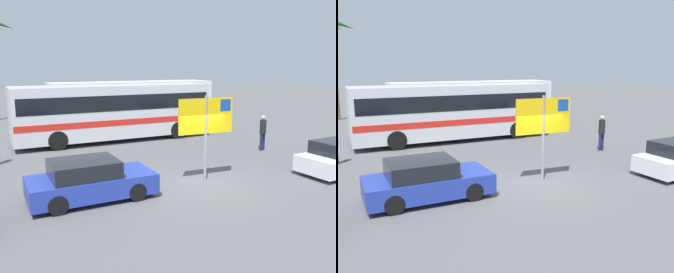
{
  "view_description": "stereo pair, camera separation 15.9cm",
  "coord_description": "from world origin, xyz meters",
  "views": [
    {
      "loc": [
        -6.64,
        -10.62,
        4.27
      ],
      "look_at": [
        0.15,
        2.91,
        1.3
      ],
      "focal_mm": 38.87,
      "sensor_mm": 36.0,
      "label": 1
    },
    {
      "loc": [
        -6.49,
        -10.69,
        4.27
      ],
      "look_at": [
        0.15,
        2.91,
        1.3
      ],
      "focal_mm": 38.87,
      "sensor_mm": 36.0,
      "label": 2
    }
  ],
  "objects": [
    {
      "name": "bus_front_coach",
      "position": [
        -0.07,
        9.3,
        1.78
      ],
      "size": [
        11.15,
        2.69,
        3.17
      ],
      "color": "silver",
      "rests_on": "ground"
    },
    {
      "name": "ferry_sign",
      "position": [
        0.56,
        0.52,
        2.33
      ],
      "size": [
        2.2,
        0.21,
        3.2
      ],
      "rotation": [
        0.0,
        0.0,
        -0.07
      ],
      "color": "gray",
      "rests_on": "ground"
    },
    {
      "name": "ground",
      "position": [
        0.0,
        0.0,
        0.0
      ],
      "size": [
        120.0,
        120.0,
        0.0
      ],
      "primitive_type": "plane",
      "color": "#565659"
    },
    {
      "name": "car_blue",
      "position": [
        -3.87,
        0.51,
        0.64
      ],
      "size": [
        4.01,
        1.89,
        1.32
      ],
      "rotation": [
        0.0,
        0.0,
        0.01
      ],
      "color": "#23389E",
      "rests_on": "ground"
    },
    {
      "name": "bus_rear_coach",
      "position": [
        2.47,
        12.95,
        1.78
      ],
      "size": [
        11.15,
        2.69,
        3.17
      ],
      "color": "white",
      "rests_on": "ground"
    },
    {
      "name": "pedestrian_near_sign",
      "position": [
        5.79,
        3.41,
        1.07
      ],
      "size": [
        0.32,
        0.32,
        1.8
      ],
      "rotation": [
        0.0,
        0.0,
        4.75
      ],
      "color": "#1E2347",
      "rests_on": "ground"
    }
  ]
}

